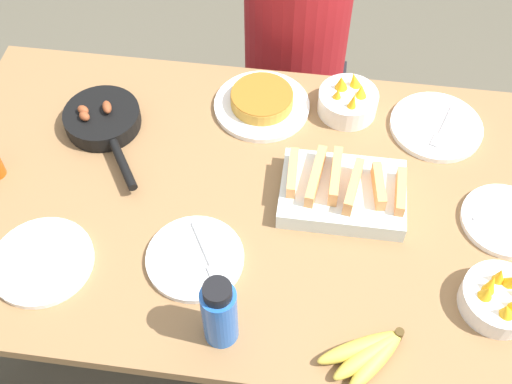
% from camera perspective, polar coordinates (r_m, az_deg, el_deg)
% --- Properties ---
extents(ground_plane, '(14.00, 14.00, 0.00)m').
position_cam_1_polar(ground_plane, '(2.25, 0.00, -11.57)').
color(ground_plane, '#565142').
extents(dining_table, '(1.66, 0.95, 0.73)m').
position_cam_1_polar(dining_table, '(1.69, 0.00, -2.40)').
color(dining_table, olive).
rests_on(dining_table, ground_plane).
extents(banana_bunch, '(0.20, 0.17, 0.04)m').
position_cam_1_polar(banana_bunch, '(1.42, 9.94, -13.98)').
color(banana_bunch, gold).
rests_on(banana_bunch, dining_table).
extents(melon_tray, '(0.31, 0.22, 0.10)m').
position_cam_1_polar(melon_tray, '(1.61, 7.69, 0.08)').
color(melon_tray, silver).
rests_on(melon_tray, dining_table).
extents(skillet, '(0.26, 0.34, 0.08)m').
position_cam_1_polar(skillet, '(1.80, -13.44, 6.23)').
color(skillet, black).
rests_on(skillet, dining_table).
extents(frittata_plate_center, '(0.27, 0.27, 0.06)m').
position_cam_1_polar(frittata_plate_center, '(1.81, 0.52, 8.00)').
color(frittata_plate_center, white).
rests_on(frittata_plate_center, dining_table).
extents(empty_plate_near_front, '(0.24, 0.24, 0.02)m').
position_cam_1_polar(empty_plate_near_front, '(1.59, -18.47, -5.87)').
color(empty_plate_near_front, white).
rests_on(empty_plate_near_front, dining_table).
extents(empty_plate_far_left, '(0.22, 0.22, 0.02)m').
position_cam_1_polar(empty_plate_far_left, '(1.69, 21.28, -2.39)').
color(empty_plate_far_left, white).
rests_on(empty_plate_far_left, dining_table).
extents(empty_plate_far_right, '(0.23, 0.23, 0.02)m').
position_cam_1_polar(empty_plate_far_right, '(1.52, -5.43, -5.87)').
color(empty_plate_far_right, white).
rests_on(empty_plate_far_right, dining_table).
extents(empty_plate_mid_edge, '(0.25, 0.25, 0.02)m').
position_cam_1_polar(empty_plate_mid_edge, '(1.83, 15.73, 5.63)').
color(empty_plate_mid_edge, white).
rests_on(empty_plate_mid_edge, dining_table).
extents(fruit_bowl_mango, '(0.17, 0.17, 0.11)m').
position_cam_1_polar(fruit_bowl_mango, '(1.53, 20.88, -8.79)').
color(fruit_bowl_mango, white).
rests_on(fruit_bowl_mango, dining_table).
extents(fruit_bowl_citrus, '(0.16, 0.16, 0.11)m').
position_cam_1_polar(fruit_bowl_citrus, '(1.81, 8.17, 8.06)').
color(fruit_bowl_citrus, white).
rests_on(fruit_bowl_citrus, dining_table).
extents(water_bottle, '(0.08, 0.08, 0.21)m').
position_cam_1_polar(water_bottle, '(1.35, -3.26, -10.68)').
color(water_bottle, blue).
rests_on(water_bottle, dining_table).
extents(person_figure, '(0.37, 0.37, 1.18)m').
position_cam_1_polar(person_figure, '(2.28, 3.36, 10.32)').
color(person_figure, black).
rests_on(person_figure, ground_plane).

